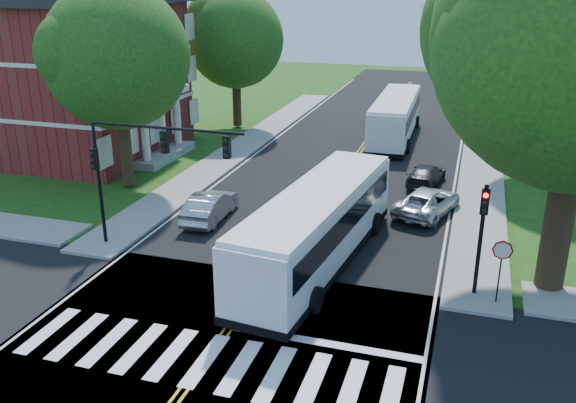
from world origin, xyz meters
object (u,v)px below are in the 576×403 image
at_px(bus_lead, 318,226).
at_px(suv, 428,202).
at_px(dark_sedan, 426,175).
at_px(signal_nw, 143,158).
at_px(bus_follow, 395,117).
at_px(signal_ne, 482,226).
at_px(hatchback, 210,206).

relative_size(bus_lead, suv, 2.70).
bearing_deg(suv, dark_sedan, -66.81).
xyz_separation_m(signal_nw, suv, (11.50, 8.36, -3.69)).
distance_m(bus_follow, suv, 15.73).
bearing_deg(dark_sedan, suv, 103.43).
bearing_deg(suv, bus_follow, -58.68).
bearing_deg(dark_sedan, bus_follow, -64.82).
xyz_separation_m(signal_nw, signal_ne, (14.06, 0.01, -1.41)).
bearing_deg(hatchback, bus_lead, 151.41).
xyz_separation_m(suv, dark_sedan, (-0.51, 4.85, -0.06)).
relative_size(signal_ne, bus_follow, 0.35).
bearing_deg(suv, signal_ne, 124.16).
bearing_deg(bus_lead, bus_follow, -84.06).
height_order(bus_follow, dark_sedan, bus_follow).
bearing_deg(signal_nw, suv, 36.02).
height_order(signal_nw, suv, signal_nw).
bearing_deg(signal_ne, suv, 106.98).
bearing_deg(signal_nw, dark_sedan, 50.23).
bearing_deg(dark_sedan, signal_nw, 57.65).
height_order(hatchback, suv, hatchback).
relative_size(signal_nw, bus_follow, 0.58).
relative_size(signal_nw, dark_sedan, 1.70).
relative_size(bus_lead, bus_follow, 1.05).
height_order(bus_lead, hatchback, bus_lead).
height_order(bus_follow, suv, bus_follow).
distance_m(bus_lead, dark_sedan, 12.71).
xyz_separation_m(signal_nw, bus_follow, (7.67, 23.59, -2.68)).
xyz_separation_m(signal_nw, dark_sedan, (10.99, 13.21, -3.76)).
height_order(bus_lead, dark_sedan, bus_lead).
bearing_deg(bus_follow, dark_sedan, 106.45).
bearing_deg(suv, signal_nw, 53.19).
height_order(signal_ne, bus_lead, signal_ne).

